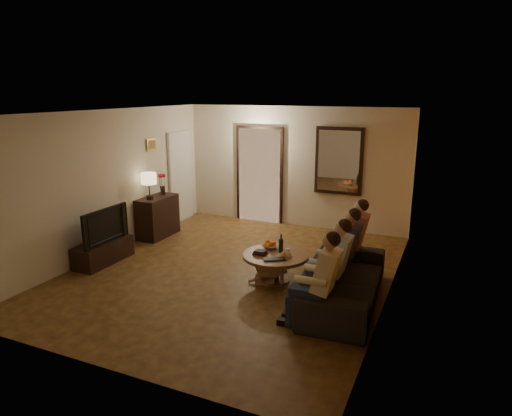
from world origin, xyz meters
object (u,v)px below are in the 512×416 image
at_px(table_lamp, 149,186).
at_px(person_b, 334,268).
at_px(tv_stand, 103,252).
at_px(bowl, 270,246).
at_px(person_c, 344,254).
at_px(coffee_table, 275,268).
at_px(tv, 101,225).
at_px(dresser, 158,217).
at_px(dog, 271,267).
at_px(wine_bottle, 281,243).
at_px(sofa, 345,279).
at_px(person_d, 353,242).
at_px(person_a, 321,285).
at_px(laptop, 275,260).

xyz_separation_m(table_lamp, person_b, (4.11, -1.50, -0.50)).
relative_size(tv_stand, bowl, 4.30).
xyz_separation_m(person_c, coffee_table, (-1.06, -0.04, -0.38)).
bearing_deg(tv, dresser, 0.00).
bearing_deg(coffee_table, tv_stand, -171.55).
bearing_deg(dog, wine_bottle, 50.95).
distance_m(table_lamp, bowl, 3.02).
height_order(tv_stand, sofa, sofa).
height_order(dresser, coffee_table, dresser).
relative_size(dog, wine_bottle, 1.81).
bearing_deg(dresser, tv_stand, -90.00).
xyz_separation_m(tv, sofa, (4.21, 0.19, -0.34)).
distance_m(dog, wine_bottle, 0.40).
xyz_separation_m(person_d, dog, (-1.08, -0.75, -0.32)).
height_order(tv, sofa, tv).
relative_size(person_a, bowl, 4.63).
distance_m(person_b, dog, 1.21).
height_order(tv_stand, dog, dog).
bearing_deg(person_d, tv_stand, -165.14).
xyz_separation_m(sofa, person_d, (-0.10, 0.90, 0.27)).
bearing_deg(tv_stand, tv, 0.00).
bearing_deg(tv, dog, -83.67).
bearing_deg(tv_stand, dog, 6.33).
xyz_separation_m(person_a, bowl, (-1.24, 1.38, -0.12)).
relative_size(person_d, wine_bottle, 3.87).
relative_size(dresser, tv, 0.88).
height_order(tv, bowl, tv).
relative_size(table_lamp, person_d, 0.45).
bearing_deg(sofa, person_c, 14.83).
height_order(dresser, wine_bottle, dresser).
xyz_separation_m(table_lamp, wine_bottle, (3.10, -0.84, -0.49)).
bearing_deg(person_d, dog, -145.09).
relative_size(dresser, coffee_table, 0.90).
bearing_deg(dresser, wine_bottle, -18.88).
distance_m(dresser, sofa, 4.45).
relative_size(dresser, sofa, 0.41).
bearing_deg(person_c, table_lamp, 167.61).
bearing_deg(person_a, sofa, 83.66).
bearing_deg(coffee_table, bowl, 129.29).
distance_m(tv_stand, sofa, 4.22).
bearing_deg(tv_stand, coffee_table, 8.45).
xyz_separation_m(sofa, laptop, (-1.06, -0.02, 0.13)).
height_order(dresser, person_d, person_d).
relative_size(tv_stand, laptop, 3.39).
bearing_deg(laptop, person_b, -45.70).
xyz_separation_m(dresser, tv_stand, (0.00, -1.61, -0.23)).
bearing_deg(dresser, bowl, -18.13).
relative_size(table_lamp, bowl, 2.08).
bearing_deg(person_c, dresser, 164.72).
distance_m(coffee_table, laptop, 0.38).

